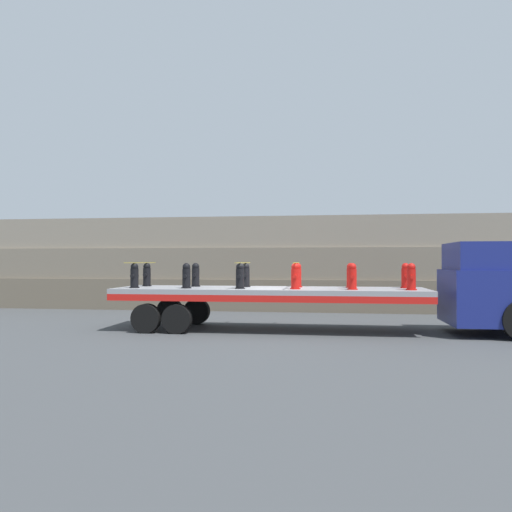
{
  "coord_description": "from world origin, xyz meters",
  "views": [
    {
      "loc": [
        1.82,
        -15.69,
        2.18
      ],
      "look_at": [
        -0.43,
        0.0,
        2.35
      ],
      "focal_mm": 35.0,
      "sensor_mm": 36.0,
      "label": 1
    }
  ],
  "objects": [
    {
      "name": "ground_plane",
      "position": [
        0.0,
        0.0,
        0.0
      ],
      "size": [
        120.0,
        120.0,
        0.0
      ],
      "primitive_type": "plane",
      "color": "#3F4244"
    },
    {
      "name": "truck_cab",
      "position": [
        6.71,
        0.0,
        1.38
      ],
      "size": [
        2.6,
        2.67,
        2.73
      ],
      "color": "navy",
      "rests_on": "ground_plane"
    },
    {
      "name": "fire_hydrant_red_far_4",
      "position": [
        2.56,
        0.55,
        1.72
      ],
      "size": [
        0.32,
        0.46,
        0.79
      ],
      "color": "red",
      "rests_on": "flatbed_trailer"
    },
    {
      "name": "fire_hydrant_red_near_5",
      "position": [
        4.26,
        -0.55,
        1.72
      ],
      "size": [
        0.32,
        0.46,
        0.79
      ],
      "color": "red",
      "rests_on": "flatbed_trailer"
    },
    {
      "name": "fire_hydrant_red_near_4",
      "position": [
        2.56,
        -0.55,
        1.72
      ],
      "size": [
        0.32,
        0.46,
        0.79
      ],
      "color": "red",
      "rests_on": "flatbed_trailer"
    },
    {
      "name": "fire_hydrant_red_far_5",
      "position": [
        4.26,
        0.55,
        1.72
      ],
      "size": [
        0.32,
        0.46,
        0.79
      ],
      "color": "red",
      "rests_on": "flatbed_trailer"
    },
    {
      "name": "fire_hydrant_black_near_0",
      "position": [
        -4.26,
        -0.55,
        1.72
      ],
      "size": [
        0.32,
        0.46,
        0.79
      ],
      "color": "black",
      "rests_on": "flatbed_trailer"
    },
    {
      "name": "fire_hydrant_black_far_0",
      "position": [
        -4.26,
        0.55,
        1.72
      ],
      "size": [
        0.32,
        0.46,
        0.79
      ],
      "color": "black",
      "rests_on": "flatbed_trailer"
    },
    {
      "name": "fire_hydrant_black_far_1",
      "position": [
        -2.56,
        0.55,
        1.72
      ],
      "size": [
        0.32,
        0.46,
        0.79
      ],
      "color": "black",
      "rests_on": "flatbed_trailer"
    },
    {
      "name": "cargo_strap_middle",
      "position": [
        -0.85,
        0.0,
        2.13
      ],
      "size": [
        0.05,
        2.7,
        0.01
      ],
      "color": "yellow",
      "rests_on": "fire_hydrant_black_near_2"
    },
    {
      "name": "fire_hydrant_black_near_2",
      "position": [
        -0.85,
        -0.55,
        1.72
      ],
      "size": [
        0.32,
        0.46,
        0.79
      ],
      "color": "black",
      "rests_on": "flatbed_trailer"
    },
    {
      "name": "fire_hydrant_red_near_3",
      "position": [
        0.85,
        -0.55,
        1.72
      ],
      "size": [
        0.32,
        0.46,
        0.79
      ],
      "color": "red",
      "rests_on": "flatbed_trailer"
    },
    {
      "name": "fire_hydrant_red_far_3",
      "position": [
        0.85,
        0.55,
        1.72
      ],
      "size": [
        0.32,
        0.46,
        0.79
      ],
      "color": "red",
      "rests_on": "flatbed_trailer"
    },
    {
      "name": "cargo_strap_rear",
      "position": [
        -4.26,
        0.0,
        2.13
      ],
      "size": [
        0.05,
        2.7,
        0.01
      ],
      "color": "yellow",
      "rests_on": "fire_hydrant_black_near_0"
    },
    {
      "name": "fire_hydrant_black_near_1",
      "position": [
        -2.56,
        -0.55,
        1.72
      ],
      "size": [
        0.32,
        0.46,
        0.79
      ],
      "color": "black",
      "rests_on": "flatbed_trailer"
    },
    {
      "name": "flatbed_trailer",
      "position": [
        -0.6,
        0.0,
        1.09
      ],
      "size": [
        9.72,
        2.6,
        1.33
      ],
      "color": "gray",
      "rests_on": "ground_plane"
    },
    {
      "name": "fire_hydrant_black_far_2",
      "position": [
        -0.85,
        0.55,
        1.72
      ],
      "size": [
        0.32,
        0.46,
        0.79
      ],
      "color": "black",
      "rests_on": "flatbed_trailer"
    },
    {
      "name": "rock_cliff",
      "position": [
        0.0,
        7.21,
        2.08
      ],
      "size": [
        60.0,
        3.3,
        4.16
      ],
      "color": "#665B4C",
      "rests_on": "ground_plane"
    },
    {
      "name": "cargo_strap_front",
      "position": [
        0.85,
        0.0,
        2.13
      ],
      "size": [
        0.05,
        2.7,
        0.01
      ],
      "color": "yellow",
      "rests_on": "fire_hydrant_red_near_3"
    }
  ]
}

